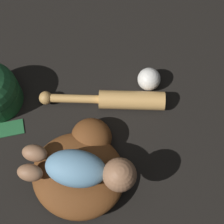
% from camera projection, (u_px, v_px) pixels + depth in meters
% --- Properties ---
extents(ground_plane, '(6.00, 6.00, 0.00)m').
position_uv_depth(ground_plane, '(75.00, 186.00, 1.18)').
color(ground_plane, black).
extents(baseball_glove, '(0.33, 0.36, 0.09)m').
position_uv_depth(baseball_glove, '(81.00, 168.00, 1.16)').
color(baseball_glove, brown).
rests_on(baseball_glove, ground).
extents(baby_figure, '(0.34, 0.11, 0.10)m').
position_uv_depth(baby_figure, '(84.00, 170.00, 1.06)').
color(baby_figure, '#6693B2').
rests_on(baby_figure, baseball_glove).
extents(baseball_bat, '(0.42, 0.10, 0.06)m').
position_uv_depth(baseball_bat, '(117.00, 100.00, 1.26)').
color(baseball_bat, tan).
rests_on(baseball_bat, ground).
extents(baseball, '(0.08, 0.08, 0.08)m').
position_uv_depth(baseball, '(149.00, 79.00, 1.28)').
color(baseball, white).
rests_on(baseball, ground).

